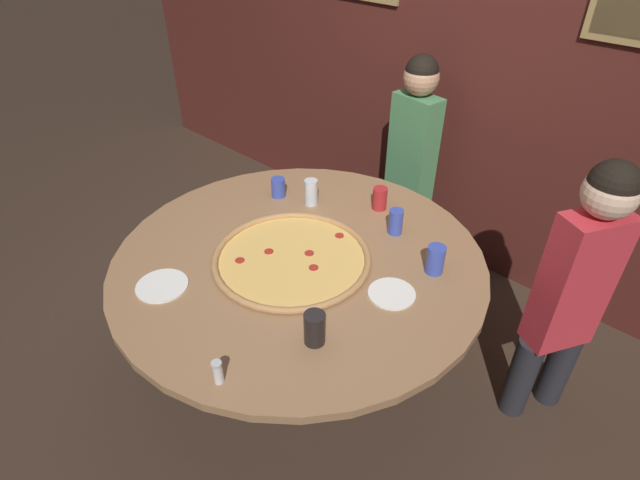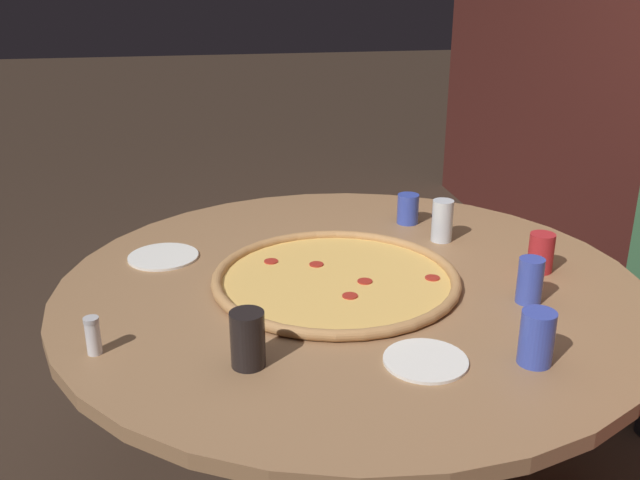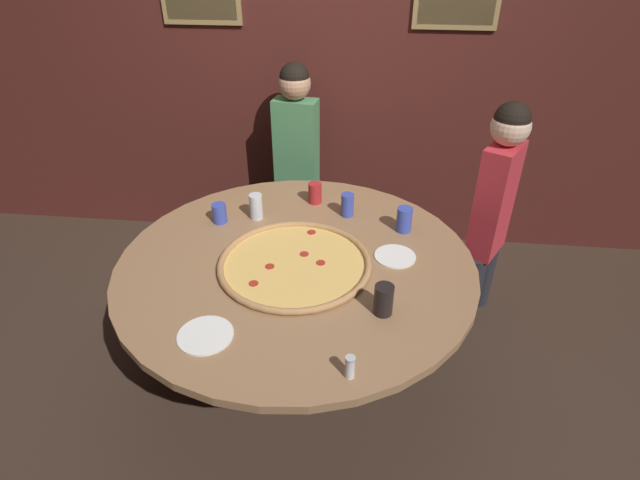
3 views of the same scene
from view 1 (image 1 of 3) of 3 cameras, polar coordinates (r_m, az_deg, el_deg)
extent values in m
plane|color=#38281E|center=(2.86, -2.06, -13.61)|extent=(24.00, 24.00, 0.00)
cube|color=#4C1E19|center=(3.19, 17.24, 18.57)|extent=(6.40, 0.06, 2.60)
cylinder|color=#936B47|center=(2.36, -2.43, -2.18)|extent=(1.74, 1.74, 0.04)
cylinder|color=#936B47|center=(2.60, -2.23, -8.60)|extent=(0.16, 0.16, 0.70)
cylinder|color=#936B47|center=(2.84, -2.07, -13.35)|extent=(0.52, 0.52, 0.04)
cylinder|color=#EAB75B|center=(2.31, -3.20, -2.21)|extent=(0.70, 0.70, 0.01)
torus|color=#B27F4C|center=(2.31, -3.21, -2.02)|extent=(0.74, 0.74, 0.03)
cylinder|color=#A8281E|center=(2.36, -5.87, -1.31)|extent=(0.04, 0.04, 0.00)
cylinder|color=#A8281E|center=(2.45, 2.23, 0.51)|extent=(0.04, 0.04, 0.00)
cylinder|color=#A8281E|center=(2.32, -9.15, -2.31)|extent=(0.04, 0.04, 0.00)
cylinder|color=#A8281E|center=(2.33, -1.24, -1.51)|extent=(0.04, 0.04, 0.00)
cylinder|color=#A8281E|center=(2.25, -0.74, -3.17)|extent=(0.04, 0.04, 0.00)
cylinder|color=#384CB7|center=(2.77, -4.80, 6.01)|extent=(0.08, 0.08, 0.11)
cylinder|color=#384CB7|center=(2.48, 8.65, 2.09)|extent=(0.07, 0.07, 0.13)
cylinder|color=black|center=(1.90, -0.63, -10.06)|extent=(0.08, 0.08, 0.14)
cylinder|color=silver|center=(2.69, -1.03, 5.48)|extent=(0.07, 0.07, 0.14)
cylinder|color=#B22328|center=(2.67, 6.84, 4.74)|extent=(0.08, 0.08, 0.12)
cylinder|color=#384CB7|center=(2.27, 13.06, -2.18)|extent=(0.08, 0.08, 0.13)
cylinder|color=white|center=(2.28, -17.60, -4.99)|extent=(0.23, 0.23, 0.01)
cylinder|color=white|center=(2.15, 8.20, -6.07)|extent=(0.20, 0.20, 0.01)
cylinder|color=silver|center=(1.83, -11.58, -14.69)|extent=(0.04, 0.04, 0.08)
cylinder|color=#B7B7BC|center=(1.79, -11.76, -13.70)|extent=(0.04, 0.04, 0.01)
cylinder|color=#232328|center=(3.43, 10.85, 0.91)|extent=(0.15, 0.15, 0.48)
cylinder|color=#232328|center=(3.54, 8.27, 2.47)|extent=(0.15, 0.15, 0.48)
cube|color=#4C8C59|center=(3.20, 10.56, 10.25)|extent=(0.31, 0.19, 0.67)
sphere|color=tan|center=(3.04, 11.50, 17.73)|extent=(0.21, 0.21, 0.21)
sphere|color=black|center=(3.03, 11.58, 18.38)|extent=(0.19, 0.19, 0.19)
cylinder|color=#232328|center=(2.78, 25.58, -12.83)|extent=(0.17, 0.17, 0.47)
cylinder|color=#232328|center=(2.67, 22.01, -14.24)|extent=(0.17, 0.17, 0.47)
cube|color=red|center=(2.35, 27.13, -4.32)|extent=(0.27, 0.32, 0.66)
sphere|color=beige|center=(2.13, 30.27, 4.68)|extent=(0.21, 0.21, 0.21)
sphere|color=black|center=(2.11, 30.56, 5.50)|extent=(0.19, 0.19, 0.19)
camera|label=2|loc=(1.17, 62.16, -14.38)|focal=40.00mm
camera|label=3|loc=(1.20, -82.04, 4.45)|focal=28.00mm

